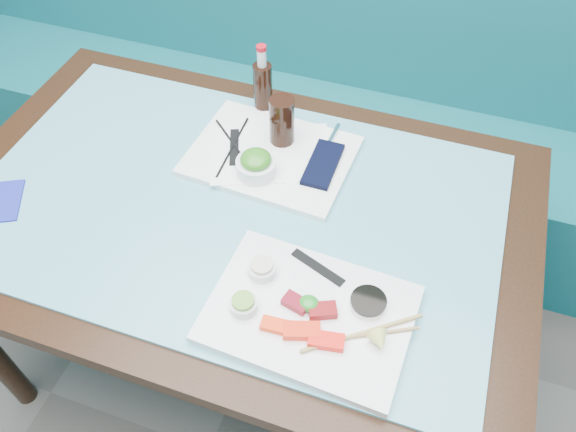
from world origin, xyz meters
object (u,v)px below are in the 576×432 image
(dining_table, at_px, (236,228))
(seaweed_bowl, at_px, (256,167))
(sashimi_plate, at_px, (309,314))
(cola_glass, at_px, (282,121))
(cola_bottle_body, at_px, (263,88))
(serving_tray, at_px, (271,156))
(booth_bench, at_px, (326,113))

(dining_table, distance_m, seaweed_bowl, 0.16)
(sashimi_plate, height_order, cola_glass, cola_glass)
(seaweed_bowl, bearing_deg, dining_table, -101.41)
(seaweed_bowl, height_order, cola_bottle_body, cola_bottle_body)
(sashimi_plate, relative_size, seaweed_bowl, 4.08)
(serving_tray, height_order, seaweed_bowl, seaweed_bowl)
(dining_table, bearing_deg, booth_bench, 90.00)
(seaweed_bowl, xyz_separation_m, cola_glass, (0.02, 0.13, 0.04))
(seaweed_bowl, bearing_deg, cola_bottle_body, 106.67)
(serving_tray, relative_size, cola_glass, 3.09)
(booth_bench, height_order, seaweed_bowl, booth_bench)
(serving_tray, distance_m, cola_glass, 0.09)
(dining_table, distance_m, cola_bottle_body, 0.39)
(sashimi_plate, height_order, seaweed_bowl, seaweed_bowl)
(dining_table, xyz_separation_m, cola_glass, (0.04, 0.23, 0.17))
(dining_table, bearing_deg, seaweed_bowl, 78.59)
(booth_bench, xyz_separation_m, serving_tray, (0.03, -0.67, 0.39))
(dining_table, xyz_separation_m, cola_bottle_body, (-0.05, 0.35, 0.16))
(dining_table, relative_size, cola_bottle_body, 9.88)
(dining_table, height_order, cola_glass, cola_glass)
(cola_bottle_body, bearing_deg, serving_tray, -63.93)
(cola_glass, bearing_deg, cola_bottle_body, 128.92)
(serving_tray, bearing_deg, booth_bench, 96.16)
(dining_table, distance_m, serving_tray, 0.20)
(seaweed_bowl, bearing_deg, booth_bench, 91.55)
(booth_bench, relative_size, dining_table, 2.14)
(booth_bench, xyz_separation_m, cola_bottle_body, (-0.05, -0.49, 0.45))
(booth_bench, bearing_deg, sashimi_plate, -76.43)
(serving_tray, distance_m, seaweed_bowl, 0.08)
(booth_bench, height_order, sashimi_plate, booth_bench)
(cola_glass, bearing_deg, dining_table, -99.90)
(serving_tray, distance_m, cola_bottle_body, 0.20)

